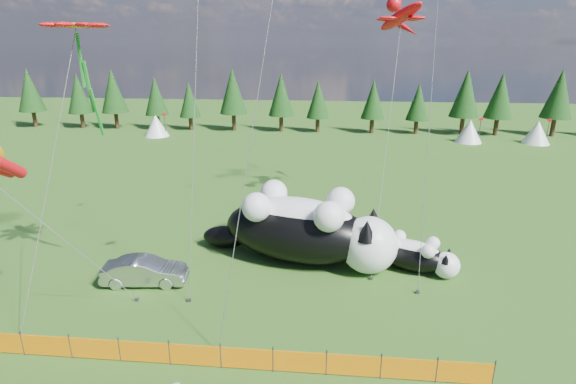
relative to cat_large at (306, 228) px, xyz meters
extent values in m
plane|color=#0E3609|center=(-3.69, -6.24, -1.99)|extent=(160.00, 160.00, 0.00)
cylinder|color=#262626|center=(-10.69, -9.24, -1.44)|extent=(0.06, 0.06, 1.10)
cylinder|color=#262626|center=(-8.69, -9.24, -1.44)|extent=(0.06, 0.06, 1.10)
cylinder|color=#262626|center=(-6.69, -9.24, -1.44)|extent=(0.06, 0.06, 1.10)
cylinder|color=#262626|center=(-4.69, -9.24, -1.44)|extent=(0.06, 0.06, 1.10)
cylinder|color=#262626|center=(-2.69, -9.24, -1.44)|extent=(0.06, 0.06, 1.10)
cylinder|color=#262626|center=(-0.69, -9.24, -1.44)|extent=(0.06, 0.06, 1.10)
cylinder|color=#262626|center=(1.31, -9.24, -1.44)|extent=(0.06, 0.06, 1.10)
cylinder|color=#262626|center=(3.31, -9.24, -1.44)|extent=(0.06, 0.06, 1.10)
cylinder|color=#262626|center=(5.31, -9.24, -1.44)|extent=(0.06, 0.06, 1.10)
cylinder|color=#262626|center=(7.31, -9.24, -1.44)|extent=(0.06, 0.06, 1.10)
cube|color=orange|center=(-9.69, -9.24, -1.49)|extent=(2.00, 0.04, 0.90)
cube|color=orange|center=(-7.69, -9.24, -1.49)|extent=(2.00, 0.04, 0.90)
cube|color=orange|center=(-5.69, -9.24, -1.49)|extent=(2.00, 0.04, 0.90)
cube|color=orange|center=(-3.69, -9.24, -1.49)|extent=(2.00, 0.04, 0.90)
cube|color=orange|center=(-1.69, -9.24, -1.49)|extent=(2.00, 0.04, 0.90)
cube|color=orange|center=(0.31, -9.24, -1.49)|extent=(2.00, 0.04, 0.90)
cube|color=orange|center=(2.31, -9.24, -1.49)|extent=(2.00, 0.04, 0.90)
cube|color=orange|center=(4.31, -9.24, -1.49)|extent=(2.00, 0.04, 0.90)
cube|color=orange|center=(6.31, -9.24, -1.49)|extent=(2.00, 0.04, 0.90)
ellipsoid|color=black|center=(-0.48, 0.13, -0.25)|extent=(9.41, 6.12, 3.47)
ellipsoid|color=white|center=(-0.48, 0.13, 0.61)|extent=(7.07, 4.47, 2.12)
sphere|color=white|center=(3.43, -0.91, -0.44)|extent=(3.08, 3.08, 3.08)
sphere|color=#E1575E|center=(4.69, -1.24, -0.44)|extent=(0.43, 0.43, 0.43)
ellipsoid|color=black|center=(-4.95, 1.31, -1.31)|extent=(2.95, 1.99, 1.35)
cone|color=black|center=(3.19, -1.80, 0.79)|extent=(1.08, 1.08, 1.08)
cone|color=black|center=(3.66, -0.01, 0.79)|extent=(1.08, 1.08, 1.08)
sphere|color=white|center=(1.88, 0.80, 1.39)|extent=(1.62, 1.62, 1.62)
sphere|color=white|center=(1.24, -1.62, 1.39)|extent=(1.62, 1.62, 1.62)
sphere|color=white|center=(-2.03, 1.83, 1.39)|extent=(1.62, 1.62, 1.62)
sphere|color=white|center=(-2.67, -0.59, 1.39)|extent=(1.62, 1.62, 1.62)
ellipsoid|color=black|center=(5.79, -0.49, -1.19)|extent=(4.37, 3.29, 1.58)
ellipsoid|color=white|center=(5.79, -0.49, -0.80)|extent=(3.27, 2.41, 0.97)
sphere|color=white|center=(7.48, -1.24, -1.28)|extent=(1.41, 1.41, 1.41)
sphere|color=#E1575E|center=(8.03, -1.48, -1.28)|extent=(0.20, 0.20, 0.20)
ellipsoid|color=black|center=(3.85, 0.36, -1.68)|extent=(1.38, 1.06, 0.62)
cone|color=black|center=(7.31, -1.62, -0.72)|extent=(0.49, 0.49, 0.49)
cone|color=black|center=(7.65, -0.85, -0.72)|extent=(0.49, 0.49, 0.49)
sphere|color=white|center=(6.91, -0.36, -0.44)|extent=(0.74, 0.74, 0.74)
sphere|color=white|center=(6.45, -1.41, -0.44)|extent=(0.74, 0.74, 0.74)
sphere|color=white|center=(5.21, 0.39, -0.44)|extent=(0.74, 0.74, 0.74)
sphere|color=white|center=(4.75, -0.66, -0.44)|extent=(0.74, 0.74, 0.74)
imported|color=#B6B7BB|center=(-8.08, -3.37, -1.28)|extent=(4.40, 1.96, 1.40)
cylinder|color=#595959|center=(-9.74, -6.74, 2.20)|extent=(0.03, 0.03, 9.56)
cube|color=#262626|center=(-7.85, -5.02, -1.91)|extent=(0.15, 0.15, 0.16)
cylinder|color=#595959|center=(4.52, 3.32, 4.79)|extent=(0.03, 0.03, 16.95)
cube|color=#262626|center=(3.56, -1.88, -1.91)|extent=(0.15, 0.15, 0.16)
cylinder|color=#595959|center=(-10.33, -6.51, 4.35)|extent=(0.03, 0.03, 13.39)
cube|color=#262626|center=(-11.14, -8.94, -1.91)|extent=(0.15, 0.15, 0.16)
cube|color=#188724|center=(-9.53, -4.07, 8.00)|extent=(0.20, 0.20, 4.46)
cylinder|color=#595959|center=(-4.96, -3.14, 6.93)|extent=(0.03, 0.03, 17.86)
cube|color=#262626|center=(-5.32, -4.84, -1.91)|extent=(0.15, 0.15, 0.16)
cylinder|color=#595959|center=(5.88, -0.82, 9.38)|extent=(0.03, 0.03, 22.87)
cube|color=#262626|center=(5.76, -3.03, -1.91)|extent=(0.15, 0.15, 0.16)
cylinder|color=#595959|center=(-1.70, -7.66, 6.02)|extent=(0.03, 0.03, 16.00)
cube|color=#262626|center=(-3.01, -8.36, -1.91)|extent=(0.15, 0.15, 0.16)
camera|label=1|loc=(1.20, -23.10, 9.87)|focal=28.00mm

